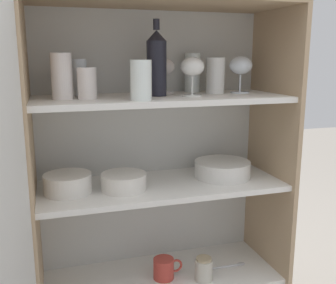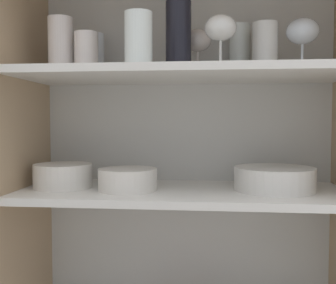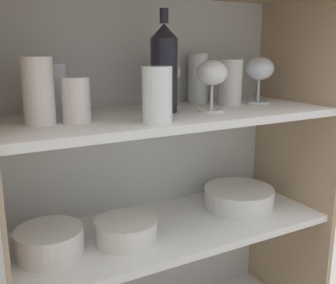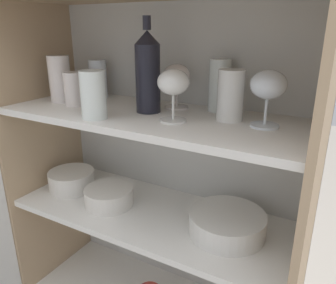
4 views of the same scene
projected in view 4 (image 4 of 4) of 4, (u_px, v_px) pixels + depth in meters
cupboard_back_panel at (177, 192)px, 1.19m from camera, size 0.92×0.02×1.28m
cupboard_side_left at (51, 184)px, 1.25m from camera, size 0.02×0.37×1.28m
cupboard_side_right at (301, 262)px, 0.84m from camera, size 0.02×0.37×1.28m
shelf_board_middle at (151, 215)px, 1.05m from camera, size 0.89×0.34×0.02m
shelf_board_upper at (149, 117)px, 0.94m from camera, size 0.89×0.34×0.02m
tumbler_glass_0 at (98, 79)px, 1.13m from camera, size 0.06×0.06×0.13m
tumbler_glass_1 at (219, 86)px, 0.94m from camera, size 0.06×0.06×0.15m
tumbler_glass_2 at (231, 95)px, 0.84m from camera, size 0.07×0.07×0.13m
tumbler_glass_3 at (74, 89)px, 1.02m from camera, size 0.06×0.06×0.10m
tumbler_glass_4 at (93, 95)px, 0.87m from camera, size 0.07×0.07×0.13m
tumbler_glass_5 at (60, 79)px, 1.06m from camera, size 0.07×0.07×0.15m
wine_glass_0 at (268, 87)px, 0.78m from camera, size 0.09×0.09×0.14m
wine_glass_1 at (177, 77)px, 0.97m from camera, size 0.08×0.08×0.13m
wine_glass_2 at (173, 85)px, 0.82m from camera, size 0.08×0.08×0.14m
wine_bottle at (148, 72)px, 0.92m from camera, size 0.07×0.07×0.26m
plate_stack_white at (227, 223)px, 0.93m from camera, size 0.22×0.22×0.06m
mixing_bowl_large at (109, 195)px, 1.08m from camera, size 0.16×0.16×0.06m
serving_bowl_small at (72, 179)px, 1.18m from camera, size 0.16×0.16×0.07m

